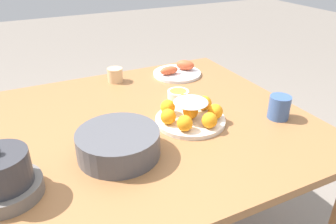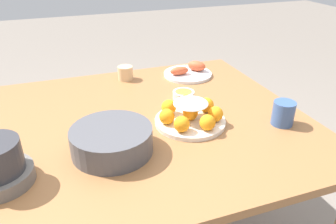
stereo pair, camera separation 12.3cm
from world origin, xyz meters
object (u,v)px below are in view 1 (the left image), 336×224
at_px(dining_table, 147,141).
at_px(warming_pot, 3,178).
at_px(serving_bowl, 118,143).
at_px(sauce_bowl, 178,94).
at_px(cup_near, 115,75).
at_px(seafood_platter, 178,71).
at_px(cake_plate, 190,114).
at_px(cup_far, 279,107).

xyz_separation_m(dining_table, warming_pot, (0.50, 0.22, 0.15)).
xyz_separation_m(serving_bowl, sauce_bowl, (-0.37, -0.30, -0.03)).
distance_m(serving_bowl, cup_near, 0.63).
xyz_separation_m(serving_bowl, seafood_platter, (-0.50, -0.54, -0.03)).
relative_size(dining_table, serving_bowl, 4.61).
bearing_deg(dining_table, warming_pot, 23.64).
bearing_deg(seafood_platter, serving_bowl, 47.62).
relative_size(serving_bowl, cup_near, 3.60).
distance_m(dining_table, seafood_platter, 0.51).
xyz_separation_m(cake_plate, warming_pot, (0.64, 0.13, 0.02)).
height_order(dining_table, seafood_platter, seafood_platter).
xyz_separation_m(serving_bowl, cup_near, (-0.18, -0.60, -0.01)).
bearing_deg(sauce_bowl, serving_bowl, 38.67).
bearing_deg(serving_bowl, sauce_bowl, -141.33).
relative_size(serving_bowl, sauce_bowl, 2.82).
relative_size(sauce_bowl, warming_pot, 0.49).
bearing_deg(seafood_platter, sauce_bowl, 62.90).
relative_size(seafood_platter, warming_pot, 1.27).
distance_m(cake_plate, seafood_platter, 0.50).
bearing_deg(cup_near, serving_bowl, 73.05).
bearing_deg(cup_far, seafood_platter, -76.79).
bearing_deg(cup_near, sauce_bowl, 121.79).
bearing_deg(cup_far, warming_pot, 0.78).
height_order(dining_table, serving_bowl, serving_bowl).
height_order(dining_table, cake_plate, cake_plate).
xyz_separation_m(cup_far, warming_pot, (0.96, 0.01, 0.01)).
height_order(sauce_bowl, warming_pot, warming_pot).
bearing_deg(cup_near, warming_pot, 51.51).
relative_size(cake_plate, serving_bowl, 1.01).
xyz_separation_m(dining_table, serving_bowl, (0.16, 0.17, 0.14)).
distance_m(dining_table, serving_bowl, 0.27).
distance_m(serving_bowl, seafood_platter, 0.74).
distance_m(cup_far, warming_pot, 0.96).
bearing_deg(cake_plate, dining_table, -29.24).
height_order(cake_plate, seafood_platter, cake_plate).
relative_size(cup_near, warming_pot, 0.38).
relative_size(sauce_bowl, seafood_platter, 0.39).
bearing_deg(serving_bowl, dining_table, -134.18).
bearing_deg(sauce_bowl, cup_near, -58.21).
distance_m(seafood_platter, warming_pot, 1.02).
bearing_deg(cake_plate, serving_bowl, 15.43).
bearing_deg(cup_near, cup_far, 125.45).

